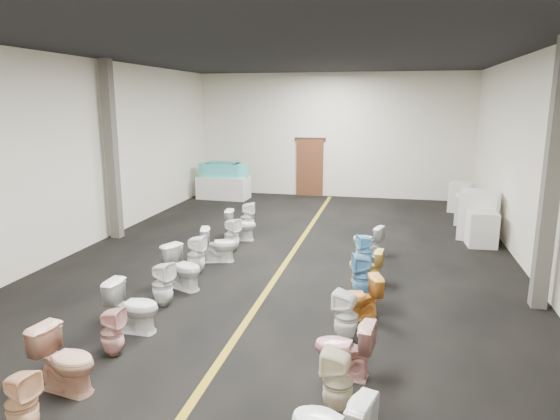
# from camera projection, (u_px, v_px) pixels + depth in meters

# --- Properties ---
(floor) EXTENTS (16.00, 16.00, 0.00)m
(floor) POSITION_uv_depth(u_px,v_px,m) (287.00, 261.00, 11.10)
(floor) COLOR black
(floor) RESTS_ON ground
(ceiling) EXTENTS (16.00, 16.00, 0.00)m
(ceiling) POSITION_uv_depth(u_px,v_px,m) (288.00, 50.00, 10.14)
(ceiling) COLOR black
(ceiling) RESTS_ON ground
(wall_back) EXTENTS (10.00, 0.00, 10.00)m
(wall_back) POSITION_uv_depth(u_px,v_px,m) (332.00, 136.00, 18.24)
(wall_back) COLOR beige
(wall_back) RESTS_ON ground
(wall_front) EXTENTS (10.00, 0.00, 10.00)m
(wall_front) POSITION_uv_depth(u_px,v_px,m) (15.00, 311.00, 2.99)
(wall_front) COLOR beige
(wall_front) RESTS_ON ground
(wall_left) EXTENTS (0.00, 16.00, 16.00)m
(wall_left) POSITION_uv_depth(u_px,v_px,m) (79.00, 155.00, 11.69)
(wall_left) COLOR beige
(wall_left) RESTS_ON ground
(wall_right) EXTENTS (0.00, 16.00, 16.00)m
(wall_right) POSITION_uv_depth(u_px,v_px,m) (542.00, 167.00, 9.55)
(wall_right) COLOR beige
(wall_right) RESTS_ON ground
(aisle_stripe) EXTENTS (0.12, 15.60, 0.01)m
(aisle_stripe) POSITION_uv_depth(u_px,v_px,m) (287.00, 261.00, 11.10)
(aisle_stripe) COLOR olive
(aisle_stripe) RESTS_ON floor
(back_door) EXTENTS (1.00, 0.10, 2.10)m
(back_door) POSITION_uv_depth(u_px,v_px,m) (310.00, 168.00, 18.61)
(back_door) COLOR #562D19
(back_door) RESTS_ON floor
(door_frame) EXTENTS (1.15, 0.08, 0.10)m
(door_frame) POSITION_uv_depth(u_px,v_px,m) (310.00, 139.00, 18.39)
(door_frame) COLOR #331C11
(door_frame) RESTS_ON back_door
(column_left) EXTENTS (0.25, 0.25, 4.50)m
(column_left) POSITION_uv_depth(u_px,v_px,m) (112.00, 151.00, 12.59)
(column_left) COLOR #59544C
(column_left) RESTS_ON floor
(column_right) EXTENTS (0.25, 0.25, 4.50)m
(column_right) POSITION_uv_depth(u_px,v_px,m) (552.00, 178.00, 8.17)
(column_right) COLOR #59544C
(column_right) RESTS_ON floor
(display_table) EXTENTS (1.86, 0.99, 0.81)m
(display_table) POSITION_uv_depth(u_px,v_px,m) (224.00, 188.00, 18.16)
(display_table) COLOR white
(display_table) RESTS_ON floor
(bathtub) EXTENTS (1.86, 0.68, 0.55)m
(bathtub) POSITION_uv_depth(u_px,v_px,m) (223.00, 169.00, 18.02)
(bathtub) COLOR #45C8C8
(bathtub) RESTS_ON display_table
(appliance_crate_a) EXTENTS (0.70, 0.70, 0.85)m
(appliance_crate_a) POSITION_uv_depth(u_px,v_px,m) (482.00, 229.00, 12.18)
(appliance_crate_a) COLOR silver
(appliance_crate_a) RESTS_ON floor
(appliance_crate_b) EXTENTS (1.06, 1.06, 1.23)m
(appliance_crate_b) POSITION_uv_depth(u_px,v_px,m) (477.00, 215.00, 12.87)
(appliance_crate_b) COLOR white
(appliance_crate_b) RESTS_ON floor
(appliance_crate_c) EXTENTS (0.84, 0.84, 0.84)m
(appliance_crate_c) POSITION_uv_depth(u_px,v_px,m) (468.00, 210.00, 14.37)
(appliance_crate_c) COLOR silver
(appliance_crate_c) RESTS_ON floor
(appliance_crate_d) EXTENTS (0.85, 0.85, 0.95)m
(appliance_crate_d) POSITION_uv_depth(u_px,v_px,m) (461.00, 197.00, 15.96)
(appliance_crate_d) COLOR silver
(appliance_crate_d) RESTS_ON floor
(toilet_left_1) EXTENTS (0.39, 0.39, 0.73)m
(toilet_left_1) POSITION_uv_depth(u_px,v_px,m) (22.00, 403.00, 5.26)
(toilet_left_1) COLOR #F6B98A
(toilet_left_1) RESTS_ON floor
(toilet_left_2) EXTENTS (0.86, 0.58, 0.82)m
(toilet_left_2) POSITION_uv_depth(u_px,v_px,m) (65.00, 360.00, 6.06)
(toilet_left_2) COLOR tan
(toilet_left_2) RESTS_ON floor
(toilet_left_3) EXTENTS (0.34, 0.33, 0.70)m
(toilet_left_3) POSITION_uv_depth(u_px,v_px,m) (112.00, 332.00, 6.91)
(toilet_left_3) COLOR #E3A6A1
(toilet_left_3) RESTS_ON floor
(toilet_left_4) EXTENTS (0.80, 0.46, 0.82)m
(toilet_left_4) POSITION_uv_depth(u_px,v_px,m) (133.00, 306.00, 7.64)
(toilet_left_4) COLOR white
(toilet_left_4) RESTS_ON floor
(toilet_left_5) EXTENTS (0.43, 0.42, 0.79)m
(toilet_left_5) POSITION_uv_depth(u_px,v_px,m) (162.00, 284.00, 8.59)
(toilet_left_5) COLOR white
(toilet_left_5) RESTS_ON floor
(toilet_left_6) EXTENTS (0.92, 0.75, 0.82)m
(toilet_left_6) POSITION_uv_depth(u_px,v_px,m) (183.00, 268.00, 9.40)
(toilet_left_6) COLOR silver
(toilet_left_6) RESTS_ON floor
(toilet_left_7) EXTENTS (0.37, 0.36, 0.81)m
(toilet_left_7) POSITION_uv_depth(u_px,v_px,m) (196.00, 255.00, 10.22)
(toilet_left_7) COLOR white
(toilet_left_7) RESTS_ON floor
(toilet_left_8) EXTENTS (0.86, 0.63, 0.78)m
(toilet_left_8) POSITION_uv_depth(u_px,v_px,m) (219.00, 244.00, 11.00)
(toilet_left_8) COLOR white
(toilet_left_8) RESTS_ON floor
(toilet_left_9) EXTENTS (0.46, 0.46, 0.79)m
(toilet_left_9) POSITION_uv_depth(u_px,v_px,m) (232.00, 235.00, 11.78)
(toilet_left_9) COLOR white
(toilet_left_9) RESTS_ON floor
(toilet_left_10) EXTENTS (0.81, 0.51, 0.79)m
(toilet_left_10) POSITION_uv_depth(u_px,v_px,m) (241.00, 225.00, 12.72)
(toilet_left_10) COLOR silver
(toilet_left_10) RESTS_ON floor
(toilet_left_11) EXTENTS (0.43, 0.43, 0.83)m
(toilet_left_11) POSITION_uv_depth(u_px,v_px,m) (248.00, 217.00, 13.45)
(toilet_left_11) COLOR white
(toilet_left_11) RESTS_ON floor
(toilet_right_2) EXTENTS (0.40, 0.39, 0.77)m
(toilet_right_2) POSITION_uv_depth(u_px,v_px,m) (338.00, 382.00, 5.62)
(toilet_right_2) COLOR beige
(toilet_right_2) RESTS_ON floor
(toilet_right_3) EXTENTS (0.81, 0.53, 0.77)m
(toilet_right_3) POSITION_uv_depth(u_px,v_px,m) (344.00, 348.00, 6.38)
(toilet_right_3) COLOR #D1928B
(toilet_right_3) RESTS_ON floor
(toilet_right_4) EXTENTS (0.43, 0.43, 0.77)m
(toilet_right_4) POSITION_uv_depth(u_px,v_px,m) (346.00, 316.00, 7.34)
(toilet_right_4) COLOR white
(toilet_right_4) RESTS_ON floor
(toilet_right_5) EXTENTS (0.82, 0.62, 0.74)m
(toilet_right_5) POSITION_uv_depth(u_px,v_px,m) (358.00, 298.00, 8.06)
(toilet_right_5) COLOR orange
(toilet_right_5) RESTS_ON floor
(toilet_right_6) EXTENTS (0.46, 0.45, 0.83)m
(toilet_right_6) POSITION_uv_depth(u_px,v_px,m) (363.00, 276.00, 8.92)
(toilet_right_6) COLOR #61A0CD
(toilet_right_6) RESTS_ON floor
(toilet_right_7) EXTENTS (0.69, 0.44, 0.67)m
(toilet_right_7) POSITION_uv_depth(u_px,v_px,m) (366.00, 266.00, 9.75)
(toilet_right_7) COLOR #EEC553
(toilet_right_7) RESTS_ON floor
(toilet_right_8) EXTENTS (0.44, 0.43, 0.72)m
(toilet_right_8) POSITION_uv_depth(u_px,v_px,m) (365.00, 252.00, 10.58)
(toilet_right_8) COLOR #77C5F2
(toilet_right_8) RESTS_ON floor
(toilet_right_9) EXTENTS (0.79, 0.60, 0.71)m
(toilet_right_9) POSITION_uv_depth(u_px,v_px,m) (368.00, 240.00, 11.45)
(toilet_right_9) COLOR silver
(toilet_right_9) RESTS_ON floor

